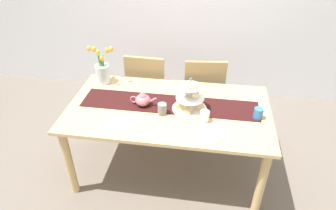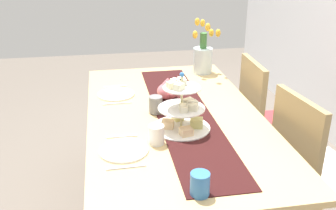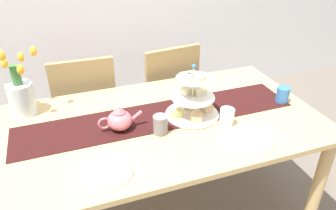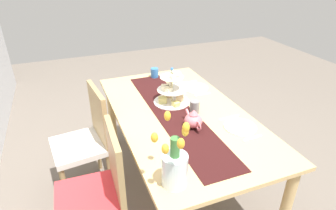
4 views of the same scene
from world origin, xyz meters
name	(u,v)px [view 1 (image 1 of 4)]	position (x,y,z in m)	size (l,w,h in m)	color
ground_plane	(168,167)	(0.00, 0.00, 0.00)	(8.00, 8.00, 0.00)	#6B6056
dining_table	(169,116)	(0.00, 0.00, 0.64)	(1.75, 0.96, 0.74)	tan
chair_left	(148,86)	(-0.34, 0.71, 0.50)	(0.43, 0.43, 0.91)	#9C8254
chair_right	(203,91)	(0.28, 0.71, 0.50)	(0.47, 0.47, 0.91)	#9C8254
table_runner	(169,104)	(0.00, 0.05, 0.74)	(1.55, 0.30, 0.00)	black
tiered_cake_stand	(190,99)	(0.18, 0.00, 0.83)	(0.30, 0.30, 0.30)	beige
teapot	(143,100)	(-0.23, 0.00, 0.79)	(0.24, 0.13, 0.14)	#D66B75
tulip_vase	(102,71)	(-0.70, 0.34, 0.86)	(0.26, 0.20, 0.39)	silver
dinner_plate_left	(119,125)	(-0.35, -0.31, 0.74)	(0.23, 0.23, 0.01)	white
fork_left	(101,123)	(-0.50, -0.31, 0.74)	(0.02, 0.15, 0.01)	silver
knife_left	(137,127)	(-0.21, -0.31, 0.74)	(0.01, 0.17, 0.01)	silver
dinner_plate_right	(209,133)	(0.36, -0.31, 0.74)	(0.23, 0.23, 0.01)	white
fork_right	(191,132)	(0.22, -0.31, 0.74)	(0.02, 0.15, 0.01)	silver
knife_right	(228,136)	(0.51, -0.31, 0.74)	(0.01, 0.17, 0.01)	silver
mug_grey	(162,109)	(-0.04, -0.10, 0.79)	(0.08, 0.08, 0.10)	slate
mug_white_text	(205,116)	(0.32, -0.15, 0.78)	(0.08, 0.08, 0.10)	white
mug_orange	(258,113)	(0.75, -0.04, 0.78)	(0.08, 0.08, 0.10)	#3370B7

